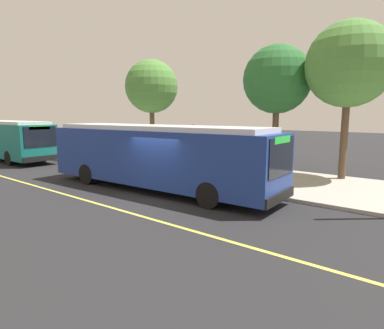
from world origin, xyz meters
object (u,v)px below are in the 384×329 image
(waiting_bench, at_px, (184,160))
(route_sign_post, at_px, (193,144))
(transit_bus_main, at_px, (156,155))
(transit_bus_second, at_px, (4,138))

(waiting_bench, relative_size, route_sign_post, 0.57)
(transit_bus_main, bearing_deg, transit_bus_second, -179.90)
(waiting_bench, bearing_deg, transit_bus_main, -62.68)
(transit_bus_second, xyz_separation_m, route_sign_post, (16.84, 2.32, 0.34))
(route_sign_post, bearing_deg, transit_bus_second, -172.15)
(transit_bus_main, relative_size, transit_bus_second, 1.05)
(transit_bus_main, distance_m, route_sign_post, 2.34)
(transit_bus_main, xyz_separation_m, transit_bus_second, (-16.49, -0.03, -0.00))
(transit_bus_second, bearing_deg, waiting_bench, 20.01)
(transit_bus_main, bearing_deg, route_sign_post, 81.50)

